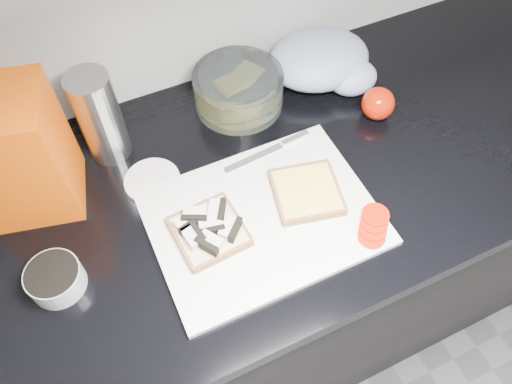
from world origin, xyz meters
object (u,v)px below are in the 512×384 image
cutting_board (263,218)px  glass_bowl (238,90)px  bread_bag (18,154)px  steel_canister (100,117)px

cutting_board → glass_bowl: 0.30m
glass_bowl → bread_bag: bread_bag is taller
bread_bag → steel_canister: 0.16m
steel_canister → glass_bowl: bearing=2.3°
glass_bowl → steel_canister: 0.29m
glass_bowl → steel_canister: steel_canister is taller
cutting_board → steel_canister: (-0.20, 0.28, 0.09)m
cutting_board → bread_bag: bread_bag is taller
cutting_board → bread_bag: (-0.35, 0.22, 0.12)m
cutting_board → steel_canister: steel_canister is taller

